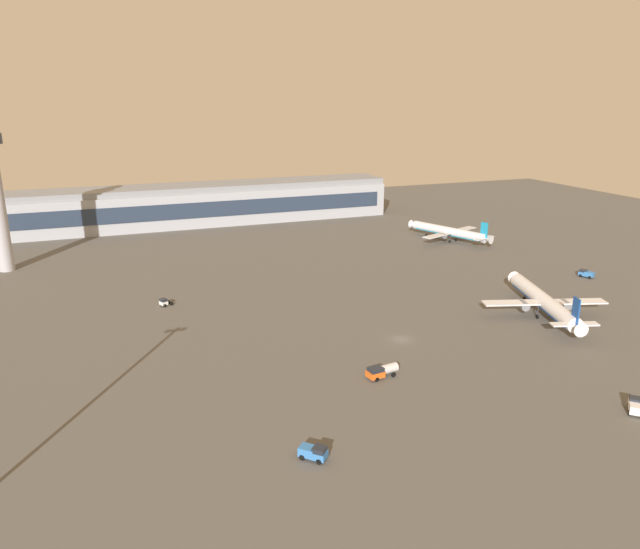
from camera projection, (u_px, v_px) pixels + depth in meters
The scene contains 9 objects.
ground_plane at pixel (401, 339), 130.09m from camera, with size 416.00×416.00×0.00m, color #56544F.
terminal_building at pixel (179, 206), 244.42m from camera, with size 178.09×22.40×16.40m.
airplane_mid_apron at pixel (544, 301), 143.11m from camera, with size 29.54×37.57×9.88m.
airplane_taxiway_distant at pixel (449, 232), 217.90m from camera, with size 27.40×34.77×9.26m.
maintenance_van at pixel (314, 452), 86.67m from camera, with size 4.34×4.29×2.25m.
fuel_truck at pixel (382, 371), 112.10m from camera, with size 6.54×3.16×2.35m.
pushback_tug at pixel (164, 302), 150.48m from camera, with size 3.54×2.91×2.05m.
cargo_loader at pixel (635, 406), 99.72m from camera, with size 4.30×4.33×2.25m.
baggage_tractor at pixel (586, 273), 174.56m from camera, with size 3.47×4.58×2.25m.
Camera 1 is at (-59.94, -106.04, 51.05)m, focal length 33.25 mm.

